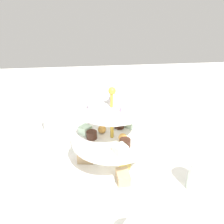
# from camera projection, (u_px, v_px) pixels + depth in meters

# --- Properties ---
(ground_plane) EXTENTS (2.40, 2.40, 0.00)m
(ground_plane) POSITION_uv_depth(u_px,v_px,m) (112.00, 166.00, 0.70)
(ground_plane) COLOR silver
(tiered_serving_stand) EXTENTS (0.28, 0.28, 0.26)m
(tiered_serving_stand) POSITION_uv_depth(u_px,v_px,m) (112.00, 144.00, 0.66)
(tiered_serving_stand) COLOR white
(tiered_serving_stand) RESTS_ON ground_plane
(water_glass_tall_right) EXTENTS (0.07, 0.07, 0.14)m
(water_glass_tall_right) POSITION_uv_depth(u_px,v_px,m) (53.00, 120.00, 0.83)
(water_glass_tall_right) COLOR silver
(water_glass_tall_right) RESTS_ON ground_plane
(butter_knife_left) EXTENTS (0.15, 0.10, 0.00)m
(butter_knife_left) POSITION_uv_depth(u_px,v_px,m) (150.00, 121.00, 0.96)
(butter_knife_left) COLOR silver
(butter_knife_left) RESTS_ON ground_plane
(water_glass_mid_back) EXTENTS (0.06, 0.06, 0.08)m
(water_glass_mid_back) POSITION_uv_depth(u_px,v_px,m) (200.00, 176.00, 0.60)
(water_glass_mid_back) COLOR silver
(water_glass_mid_back) RESTS_ON ground_plane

